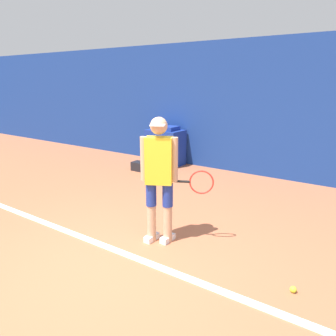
{
  "coord_description": "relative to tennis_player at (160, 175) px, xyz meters",
  "views": [
    {
      "loc": [
        2.49,
        -2.36,
        2.1
      ],
      "look_at": [
        0.1,
        1.1,
        0.98
      ],
      "focal_mm": 35.0,
      "sensor_mm": 36.0,
      "label": 1
    }
  ],
  "objects": [
    {
      "name": "back_wall",
      "position": [
        -0.11,
        3.9,
        0.57
      ],
      "size": [
        24.0,
        0.1,
        3.0
      ],
      "color": "navy",
      "rests_on": "ground_plane"
    },
    {
      "name": "court_baseline",
      "position": [
        -0.11,
        -0.55,
        -0.92
      ],
      "size": [
        21.6,
        0.1,
        0.01
      ],
      "color": "white",
      "rests_on": "ground_plane"
    },
    {
      "name": "covered_chair",
      "position": [
        -2.38,
        3.49,
        -0.46
      ],
      "size": [
        0.9,
        0.61,
        1.0
      ],
      "color": "navy",
      "rests_on": "ground_plane"
    },
    {
      "name": "equipment_bag",
      "position": [
        -2.32,
        2.63,
        -0.82
      ],
      "size": [
        0.77,
        0.26,
        0.21
      ],
      "color": "black",
      "rests_on": "ground_plane"
    },
    {
      "name": "tennis_player",
      "position": [
        0.0,
        0.0,
        0.0
      ],
      "size": [
        0.85,
        0.51,
        1.67
      ],
      "rotation": [
        0.0,
        0.0,
        0.47
      ],
      "color": "tan",
      "rests_on": "ground_plane"
    },
    {
      "name": "ground_plane",
      "position": [
        -0.11,
        -0.9,
        -0.93
      ],
      "size": [
        24.0,
        24.0,
        0.0
      ],
      "primitive_type": "plane",
      "color": "#B76642"
    },
    {
      "name": "tennis_ball",
      "position": [
        1.78,
        -0.14,
        -0.9
      ],
      "size": [
        0.07,
        0.07,
        0.07
      ],
      "color": "#D1E533",
      "rests_on": "ground_plane"
    }
  ]
}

